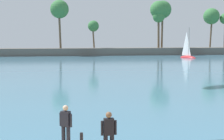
# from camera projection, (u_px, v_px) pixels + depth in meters

# --- Properties ---
(sea) EXTENTS (220.00, 109.70, 0.06)m
(sea) POSITION_uv_depth(u_px,v_px,m) (68.00, 59.00, 66.94)
(sea) COLOR teal
(sea) RESTS_ON ground
(palm_headland) EXTENTS (92.13, 6.61, 13.54)m
(palm_headland) POSITION_uv_depth(u_px,v_px,m) (91.00, 40.00, 82.13)
(palm_headland) COLOR #605B54
(palm_headland) RESTS_ON ground
(person_rigging_by_gear) EXTENTS (0.55, 0.21, 1.67)m
(person_rigging_by_gear) POSITION_uv_depth(u_px,v_px,m) (109.00, 134.00, 11.59)
(person_rigging_by_gear) COLOR black
(person_rigging_by_gear) RESTS_ON ground
(person_at_waterline) EXTENTS (0.46, 0.37, 1.67)m
(person_at_waterline) POSITION_uv_depth(u_px,v_px,m) (66.00, 125.00, 12.72)
(person_at_waterline) COLOR #23232D
(person_at_waterline) RESTS_ON ground
(sailboat_mid_bay) EXTENTS (2.71, 4.90, 6.81)m
(sailboat_mid_bay) POSITION_uv_depth(u_px,v_px,m) (188.00, 55.00, 71.47)
(sailboat_mid_bay) COLOR red
(sailboat_mid_bay) RESTS_ON sea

